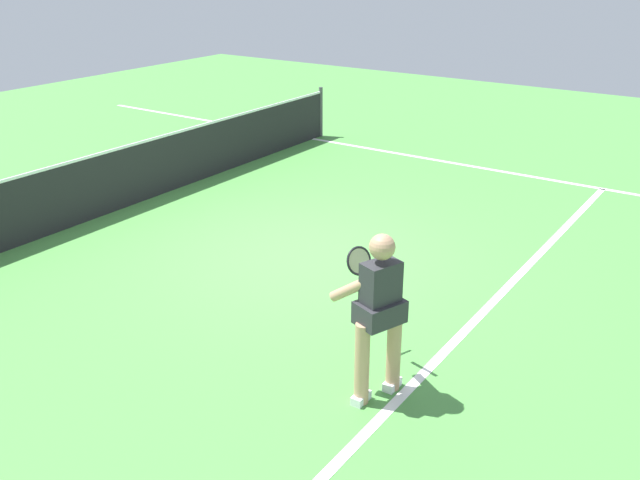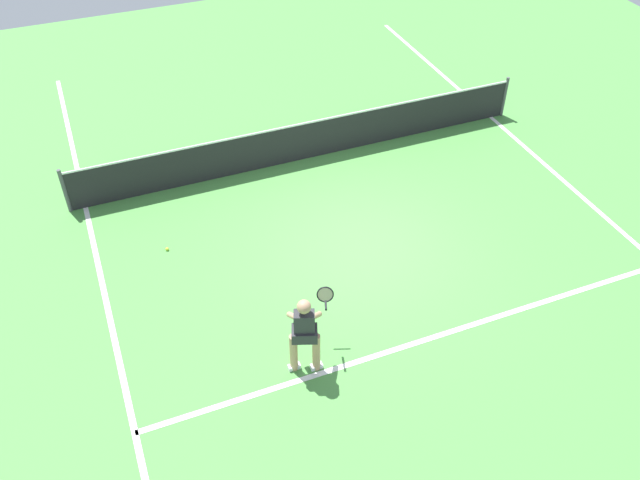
{
  "view_description": "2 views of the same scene",
  "coord_description": "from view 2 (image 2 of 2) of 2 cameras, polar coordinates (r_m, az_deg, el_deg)",
  "views": [
    {
      "loc": [
        -6.79,
        -4.87,
        3.69
      ],
      "look_at": [
        -1.21,
        -1.06,
        0.87
      ],
      "focal_mm": 39.34,
      "sensor_mm": 36.0,
      "label": 1
    },
    {
      "loc": [
        -4.51,
        -8.84,
        8.73
      ],
      "look_at": [
        -1.1,
        -0.29,
        0.76
      ],
      "focal_mm": 37.83,
      "sensor_mm": 36.0,
      "label": 2
    }
  ],
  "objects": [
    {
      "name": "ground_plane",
      "position": [
        13.22,
        3.97,
        -0.58
      ],
      "size": [
        26.87,
        26.87,
        0.0
      ],
      "primitive_type": "plane",
      "color": "#4C9342"
    },
    {
      "name": "service_line_marking",
      "position": [
        11.67,
        9.23,
        -8.23
      ],
      "size": [
        9.92,
        0.1,
        0.01
      ],
      "primitive_type": "cube",
      "color": "white",
      "rests_on": "ground"
    },
    {
      "name": "sideline_left_marking",
      "position": [
        12.43,
        -17.39,
        -6.16
      ],
      "size": [
        0.1,
        18.67,
        0.01
      ],
      "primitive_type": "cube",
      "color": "white",
      "rests_on": "ground"
    },
    {
      "name": "sideline_right_marking",
      "position": [
        15.62,
        20.75,
        3.94
      ],
      "size": [
        0.1,
        18.67,
        0.01
      ],
      "primitive_type": "cube",
      "color": "white",
      "rests_on": "ground"
    },
    {
      "name": "court_net",
      "position": [
        15.37,
        -1.19,
        8.42
      ],
      "size": [
        10.6,
        0.08,
        1.03
      ],
      "color": "#4C4C51",
      "rests_on": "ground"
    },
    {
      "name": "tennis_player",
      "position": [
        10.5,
        -1.27,
        -7.78
      ],
      "size": [
        0.99,
        0.86,
        1.55
      ],
      "color": "tan",
      "rests_on": "ground"
    },
    {
      "name": "tennis_ball_near",
      "position": [
        13.42,
        -12.81,
        -0.75
      ],
      "size": [
        0.07,
        0.07,
        0.07
      ],
      "primitive_type": "sphere",
      "color": "#D1E533",
      "rests_on": "ground"
    }
  ]
}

